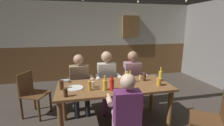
# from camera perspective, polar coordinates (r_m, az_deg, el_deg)

# --- Properties ---
(back_wall_upper) EXTENTS (6.74, 0.12, 1.37)m
(back_wall_upper) POSITION_cam_1_polar(r_m,az_deg,el_deg) (5.48, -6.32, 13.27)
(back_wall_upper) COLOR beige
(back_wall_wainscot) EXTENTS (6.74, 0.12, 1.12)m
(back_wall_wainscot) POSITION_cam_1_polar(r_m,az_deg,el_deg) (5.61, -6.01, 0.42)
(back_wall_wainscot) COLOR brown
(back_wall_wainscot) RESTS_ON ground_plane
(dining_table) EXTENTS (1.94, 0.85, 0.76)m
(dining_table) POSITION_cam_1_polar(r_m,az_deg,el_deg) (2.87, 0.85, -9.69)
(dining_table) COLOR brown
(dining_table) RESTS_ON ground_plane
(person_0) EXTENTS (0.54, 0.53, 1.20)m
(person_0) POSITION_cam_1_polar(r_m,az_deg,el_deg) (3.41, -11.25, -6.24)
(person_0) COLOR #997F60
(person_0) RESTS_ON ground_plane
(person_1) EXTENTS (0.52, 0.54, 1.24)m
(person_1) POSITION_cam_1_polar(r_m,az_deg,el_deg) (3.45, -1.66, -5.29)
(person_1) COLOR silver
(person_1) RESTS_ON ground_plane
(person_2) EXTENTS (0.51, 0.53, 1.23)m
(person_2) POSITION_cam_1_polar(r_m,az_deg,el_deg) (3.61, 7.41, -4.77)
(person_2) COLOR #B78493
(person_2) RESTS_ON ground_plane
(person_3) EXTENTS (0.51, 0.53, 1.17)m
(person_3) POSITION_cam_1_polar(r_m,az_deg,el_deg) (2.33, 4.79, -15.85)
(person_3) COLOR #6B2D66
(person_3) RESTS_ON ground_plane
(chair_empty_near_right) EXTENTS (0.61, 0.61, 0.88)m
(chair_empty_near_right) POSITION_cam_1_polar(r_m,az_deg,el_deg) (2.82, 32.11, -16.32)
(chair_empty_near_right) COLOR brown
(chair_empty_near_right) RESTS_ON ground_plane
(chair_empty_near_left) EXTENTS (0.58, 0.58, 0.88)m
(chair_empty_near_left) POSITION_cam_1_polar(r_m,az_deg,el_deg) (3.62, -26.35, -9.32)
(chair_empty_near_left) COLOR brown
(chair_empty_near_left) RESTS_ON ground_plane
(table_candle) EXTENTS (0.04, 0.04, 0.08)m
(table_candle) POSITION_cam_1_polar(r_m,az_deg,el_deg) (3.18, 9.79, -4.88)
(table_candle) COLOR #F9E08C
(table_candle) RESTS_ON dining_table
(condiment_caddy) EXTENTS (0.14, 0.10, 0.05)m
(condiment_caddy) POSITION_cam_1_polar(r_m,az_deg,el_deg) (3.07, -16.25, -6.16)
(condiment_caddy) COLOR #B2B7BC
(condiment_caddy) RESTS_ON dining_table
(plate_0) EXTENTS (0.27, 0.27, 0.01)m
(plate_0) POSITION_cam_1_polar(r_m,az_deg,el_deg) (2.76, -12.89, -8.54)
(plate_0) COLOR white
(plate_0) RESTS_ON dining_table
(bottle_0) EXTENTS (0.07, 0.07, 0.21)m
(bottle_0) POSITION_cam_1_polar(r_m,az_deg,el_deg) (2.96, 6.38, -5.22)
(bottle_0) COLOR gold
(bottle_0) RESTS_ON dining_table
(bottle_1) EXTENTS (0.07, 0.07, 0.26)m
(bottle_1) POSITION_cam_1_polar(r_m,az_deg,el_deg) (3.16, 16.65, -4.27)
(bottle_1) COLOR gold
(bottle_1) RESTS_ON dining_table
(bottle_2) EXTENTS (0.07, 0.07, 0.24)m
(bottle_2) POSITION_cam_1_polar(r_m,az_deg,el_deg) (2.60, -2.51, -7.57)
(bottle_2) COLOR gold
(bottle_2) RESTS_ON dining_table
(bottle_3) EXTENTS (0.07, 0.07, 0.24)m
(bottle_3) POSITION_cam_1_polar(r_m,az_deg,el_deg) (2.58, -0.02, -7.49)
(bottle_3) COLOR red
(bottle_3) RESTS_ON dining_table
(pint_glass_0) EXTENTS (0.07, 0.07, 0.13)m
(pint_glass_0) POSITION_cam_1_polar(r_m,az_deg,el_deg) (3.09, 11.25, -4.92)
(pint_glass_0) COLOR #4C2D19
(pint_glass_0) RESTS_ON dining_table
(pint_glass_1) EXTENTS (0.06, 0.06, 0.15)m
(pint_glass_1) POSITION_cam_1_polar(r_m,az_deg,el_deg) (2.61, -7.84, -7.92)
(pint_glass_1) COLOR gold
(pint_glass_1) RESTS_ON dining_table
(pint_glass_2) EXTENTS (0.06, 0.06, 0.10)m
(pint_glass_2) POSITION_cam_1_polar(r_m,az_deg,el_deg) (2.73, -6.85, -7.56)
(pint_glass_2) COLOR white
(pint_glass_2) RESTS_ON dining_table
(pint_glass_3) EXTENTS (0.07, 0.07, 0.15)m
(pint_glass_3) POSITION_cam_1_polar(r_m,az_deg,el_deg) (2.75, -17.25, -7.35)
(pint_glass_3) COLOR #4C2D19
(pint_glass_3) RESTS_ON dining_table
(pint_glass_4) EXTENTS (0.06, 0.06, 0.14)m
(pint_glass_4) POSITION_cam_1_polar(r_m,az_deg,el_deg) (3.17, 5.11, -4.24)
(pint_glass_4) COLOR #E5C64C
(pint_glass_4) RESTS_ON dining_table
(pint_glass_5) EXTENTS (0.06, 0.06, 0.13)m
(pint_glass_5) POSITION_cam_1_polar(r_m,az_deg,el_deg) (2.46, -15.98, -9.91)
(pint_glass_5) COLOR #4C2D19
(pint_glass_5) RESTS_ON dining_table
(pint_glass_6) EXTENTS (0.07, 0.07, 0.15)m
(pint_glass_6) POSITION_cam_1_polar(r_m,az_deg,el_deg) (2.57, 5.03, -8.18)
(pint_glass_6) COLOR white
(pint_glass_6) RESTS_ON dining_table
(pint_glass_7) EXTENTS (0.08, 0.08, 0.13)m
(pint_glass_7) POSITION_cam_1_polar(r_m,az_deg,el_deg) (2.91, 16.15, -6.41)
(pint_glass_7) COLOR gold
(pint_glass_7) RESTS_ON dining_table
(wall_dart_cabinet) EXTENTS (0.56, 0.15, 0.70)m
(wall_dart_cabinet) POSITION_cam_1_polar(r_m,az_deg,el_deg) (5.62, 6.52, 12.68)
(wall_dart_cabinet) COLOR brown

